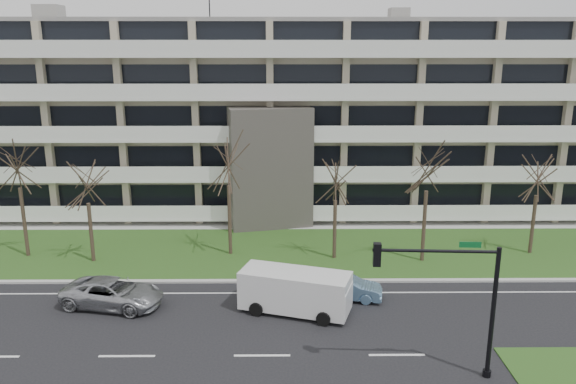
{
  "coord_description": "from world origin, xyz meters",
  "views": [
    {
      "loc": [
        0.97,
        -22.24,
        13.35
      ],
      "look_at": [
        1.24,
        10.0,
        4.89
      ],
      "focal_mm": 35.0,
      "sensor_mm": 36.0,
      "label": 1
    }
  ],
  "objects_px": {
    "silver_pickup": "(113,293)",
    "traffic_signal": "(453,291)",
    "blue_sedan": "(346,287)",
    "white_van": "(297,288)"
  },
  "relations": [
    {
      "from": "blue_sedan",
      "to": "traffic_signal",
      "type": "bearing_deg",
      "value": -144.63
    },
    {
      "from": "silver_pickup",
      "to": "traffic_signal",
      "type": "xyz_separation_m",
      "value": [
        15.77,
        -6.57,
        3.09
      ]
    },
    {
      "from": "silver_pickup",
      "to": "traffic_signal",
      "type": "relative_size",
      "value": 0.9
    },
    {
      "from": "blue_sedan",
      "to": "white_van",
      "type": "relative_size",
      "value": 0.66
    },
    {
      "from": "white_van",
      "to": "blue_sedan",
      "type": "bearing_deg",
      "value": 47.55
    },
    {
      "from": "silver_pickup",
      "to": "blue_sedan",
      "type": "xyz_separation_m",
      "value": [
        12.36,
        0.82,
        -0.09
      ]
    },
    {
      "from": "silver_pickup",
      "to": "blue_sedan",
      "type": "bearing_deg",
      "value": -74.39
    },
    {
      "from": "white_van",
      "to": "traffic_signal",
      "type": "distance_m",
      "value": 8.82
    },
    {
      "from": "silver_pickup",
      "to": "traffic_signal",
      "type": "bearing_deg",
      "value": -100.78
    },
    {
      "from": "blue_sedan",
      "to": "traffic_signal",
      "type": "height_order",
      "value": "traffic_signal"
    }
  ]
}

